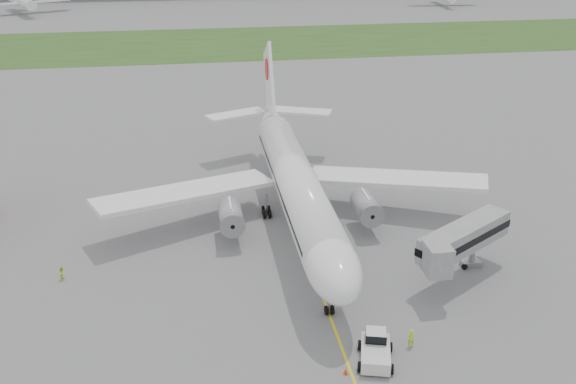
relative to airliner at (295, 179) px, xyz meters
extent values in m
plane|color=gray|center=(0.00, -4.87, -5.66)|extent=(600.00, 600.00, 0.00)
cube|color=#264B1C|center=(0.00, 115.13, -5.65)|extent=(600.00, 50.00, 0.02)
cylinder|color=white|center=(0.00, -0.87, -0.06)|extent=(5.00, 38.00, 5.00)
ellipsoid|color=white|center=(0.00, -20.37, -0.06)|extent=(5.00, 11.00, 5.00)
cube|color=black|center=(0.00, -21.37, 0.84)|extent=(3.20, 1.54, 1.14)
cone|color=white|center=(0.00, 21.13, 0.74)|extent=(5.00, 10.53, 6.16)
cube|color=white|center=(-13.00, 1.13, -1.26)|extent=(22.13, 13.52, 1.70)
cube|color=white|center=(13.00, 1.13, -1.26)|extent=(22.13, 13.52, 1.70)
cylinder|color=#96959A|center=(-8.00, -3.37, -2.66)|extent=(2.70, 5.20, 2.70)
cylinder|color=#96959A|center=(8.00, -3.37, -2.66)|extent=(2.70, 5.20, 2.70)
cube|color=white|center=(0.00, 22.63, 5.84)|extent=(0.45, 10.90, 12.76)
cylinder|color=red|center=(0.00, 23.63, 7.84)|extent=(0.60, 3.20, 3.20)
cube|color=white|center=(-5.00, 23.63, 1.14)|extent=(9.54, 6.34, 0.35)
cube|color=white|center=(5.00, 23.63, 1.14)|extent=(9.54, 6.34, 0.35)
cylinder|color=gray|center=(0.00, -19.87, -4.11)|extent=(0.24, 0.24, 3.10)
cylinder|color=black|center=(-3.20, 2.13, -5.11)|extent=(1.40, 1.10, 1.10)
cylinder|color=black|center=(3.20, 2.13, -5.11)|extent=(1.40, 1.10, 1.10)
cube|color=silver|center=(2.39, -27.22, -4.88)|extent=(3.50, 4.86, 1.16)
cube|color=silver|center=(2.70, -26.09, -3.91)|extent=(2.10, 1.96, 0.97)
cube|color=black|center=(2.70, -26.09, -3.87)|extent=(2.16, 2.02, 0.82)
cylinder|color=black|center=(1.51, -25.46, -5.22)|extent=(0.56, 0.93, 0.87)
cylinder|color=black|center=(4.04, -26.16, -5.22)|extent=(0.56, 0.93, 0.87)
cylinder|color=black|center=(0.74, -28.27, -5.22)|extent=(0.56, 0.93, 0.87)
cylinder|color=black|center=(3.27, -28.97, -5.22)|extent=(0.56, 0.93, 0.87)
cube|color=#A2A3A5|center=(15.00, -15.23, -1.03)|extent=(11.96, 8.92, 2.67)
cube|color=black|center=(15.00, -15.23, -1.03)|extent=(12.16, 9.09, 0.80)
cube|color=#A2A3A5|center=(10.58, -19.08, -1.03)|extent=(2.32, 3.03, 3.03)
cylinder|color=gray|center=(17.02, -13.43, -3.97)|extent=(0.62, 0.62, 3.38)
cube|color=gray|center=(17.02, -13.43, -5.35)|extent=(2.47, 2.20, 0.62)
cylinder|color=black|center=(16.04, -14.05, -5.35)|extent=(0.56, 0.67, 0.62)
cylinder|color=black|center=(18.00, -12.81, -5.35)|extent=(0.56, 0.67, 0.62)
cone|color=#FB330D|center=(-0.50, -28.48, -5.37)|extent=(0.42, 0.42, 0.58)
cone|color=#FB330D|center=(3.09, -24.49, -5.37)|extent=(0.42, 0.42, 0.57)
imported|color=#CBF929|center=(6.00, -25.78, -4.76)|extent=(0.73, 0.56, 1.79)
imported|color=#D0FF2A|center=(-25.97, -9.40, -4.91)|extent=(0.69, 0.82, 1.50)
camera|label=1|loc=(-11.82, -69.57, 29.70)|focal=40.00mm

